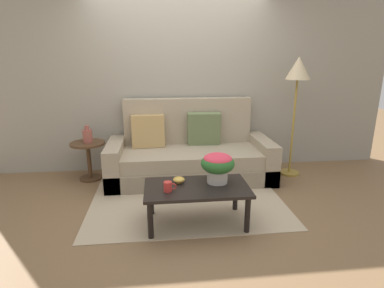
{
  "coord_description": "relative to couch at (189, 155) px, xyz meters",
  "views": [
    {
      "loc": [
        -0.32,
        -3.4,
        1.66
      ],
      "look_at": [
        0.07,
        0.04,
        0.68
      ],
      "focal_mm": 28.91,
      "sensor_mm": 36.0,
      "label": 1
    }
  ],
  "objects": [
    {
      "name": "coffee_mug",
      "position": [
        -0.34,
        -1.38,
        0.14
      ],
      "size": [
        0.12,
        0.08,
        0.1
      ],
      "color": "red",
      "rests_on": "coffee_table"
    },
    {
      "name": "floor_lamp",
      "position": [
        1.47,
        -0.05,
        1.07
      ],
      "size": [
        0.33,
        0.33,
        1.67
      ],
      "color": "olive",
      "rests_on": "ground"
    },
    {
      "name": "couch",
      "position": [
        0.0,
        0.0,
        0.0
      ],
      "size": [
        2.25,
        0.93,
        1.09
      ],
      "color": "gray",
      "rests_on": "ground"
    },
    {
      "name": "area_rug",
      "position": [
        -0.11,
        -0.66,
        -0.32
      ],
      "size": [
        2.25,
        1.83,
        0.01
      ],
      "primitive_type": "cube",
      "color": "tan",
      "rests_on": "ground"
    },
    {
      "name": "ground_plane",
      "position": [
        -0.11,
        -0.73,
        -0.32
      ],
      "size": [
        14.0,
        14.0,
        0.0
      ],
      "primitive_type": "plane",
      "color": "brown"
    },
    {
      "name": "potted_plant",
      "position": [
        0.17,
        -1.21,
        0.28
      ],
      "size": [
        0.34,
        0.34,
        0.31
      ],
      "color": "#B7B2A8",
      "rests_on": "coffee_table"
    },
    {
      "name": "wall_back",
      "position": [
        -0.11,
        0.48,
        1.15
      ],
      "size": [
        6.4,
        0.12,
        2.95
      ],
      "primitive_type": "cube",
      "color": "gray",
      "rests_on": "ground"
    },
    {
      "name": "coffee_table",
      "position": [
        -0.06,
        -1.29,
        0.03
      ],
      "size": [
        1.04,
        0.58,
        0.41
      ],
      "color": "black",
      "rests_on": "ground"
    },
    {
      "name": "snack_bowl",
      "position": [
        -0.23,
        -1.18,
        0.12
      ],
      "size": [
        0.12,
        0.12,
        0.06
      ],
      "color": "gold",
      "rests_on": "coffee_table"
    },
    {
      "name": "side_table",
      "position": [
        -1.39,
        0.07,
        0.05
      ],
      "size": [
        0.47,
        0.47,
        0.53
      ],
      "color": "#4C331E",
      "rests_on": "ground"
    },
    {
      "name": "table_vase",
      "position": [
        -1.38,
        0.07,
        0.31
      ],
      "size": [
        0.13,
        0.13,
        0.24
      ],
      "color": "#934C42",
      "rests_on": "side_table"
    }
  ]
}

